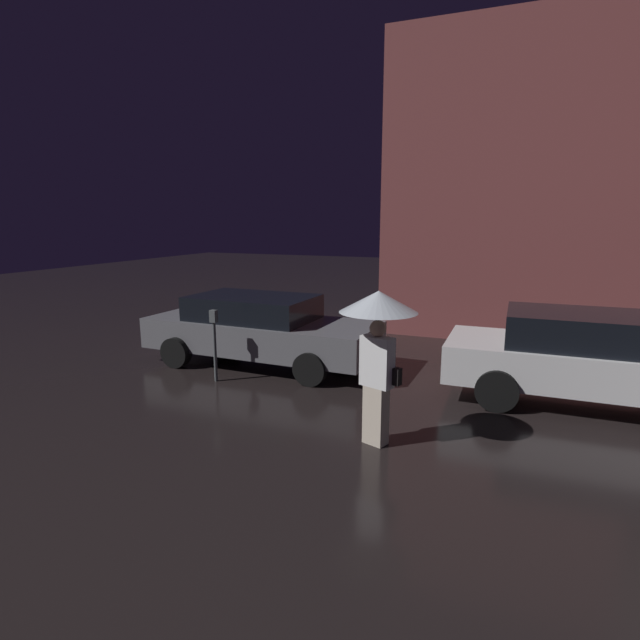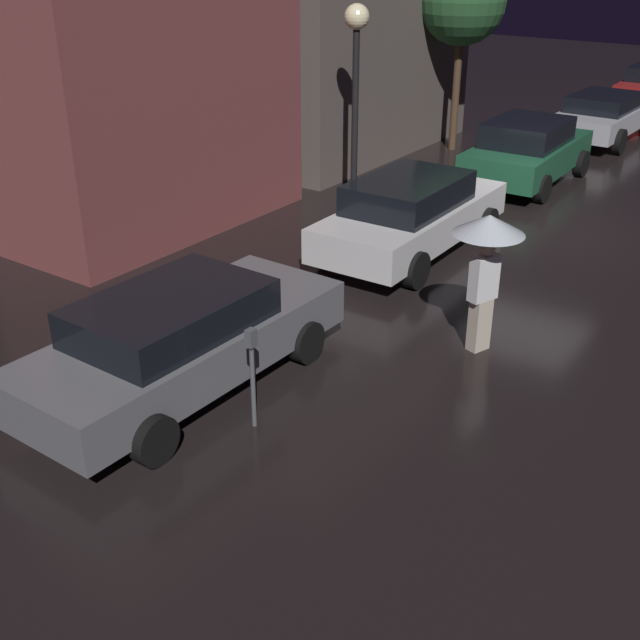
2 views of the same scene
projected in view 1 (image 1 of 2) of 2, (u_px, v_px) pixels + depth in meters
The scene contains 5 objects.
building_facade_left at pixel (515, 188), 12.47m from camera, with size 6.06×3.00×7.33m.
parked_car_grey at pixel (260, 328), 10.11m from camera, with size 4.73×2.01×1.39m.
parked_car_white at pixel (594, 357), 7.84m from camera, with size 4.58×1.98×1.47m.
pedestrian_with_umbrella at pixel (378, 326), 6.28m from camera, with size 0.99×0.99×2.03m.
parking_meter at pixel (214, 338), 8.95m from camera, with size 0.12×0.10×1.32m.
Camera 1 is at (-3.97, -7.26, 2.91)m, focal length 28.00 mm.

